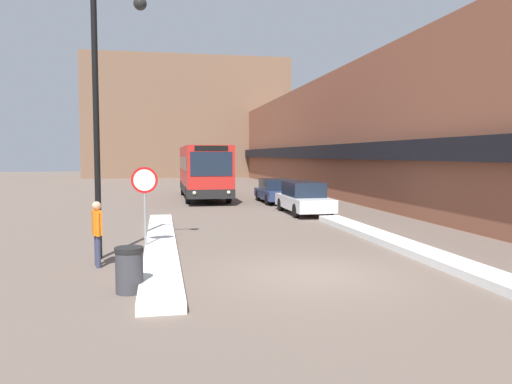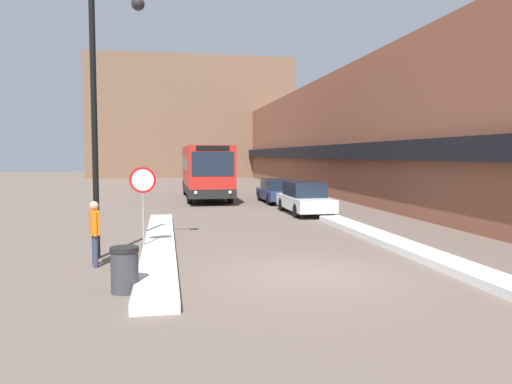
{
  "view_description": "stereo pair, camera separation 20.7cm",
  "coord_description": "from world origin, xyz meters",
  "px_view_note": "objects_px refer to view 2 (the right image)",
  "views": [
    {
      "loc": [
        -3.58,
        -11.21,
        2.83
      ],
      "look_at": [
        0.16,
        8.34,
        1.36
      ],
      "focal_mm": 35.0,
      "sensor_mm": 36.0,
      "label": 1
    },
    {
      "loc": [
        -3.37,
        -11.25,
        2.83
      ],
      "look_at": [
        0.16,
        8.34,
        1.36
      ],
      "focal_mm": 35.0,
      "sensor_mm": 36.0,
      "label": 2
    }
  ],
  "objects_px": {
    "city_bus": "(206,171)",
    "trash_bin": "(125,269)",
    "parked_car_middle": "(278,191)",
    "pedestrian": "(95,227)",
    "stop_sign": "(143,190)",
    "parked_car_front": "(305,198)",
    "street_lamp": "(104,97)"
  },
  "relations": [
    {
      "from": "city_bus",
      "to": "pedestrian",
      "type": "xyz_separation_m",
      "value": [
        -4.33,
        -19.39,
        -0.82
      ]
    },
    {
      "from": "parked_car_front",
      "to": "parked_car_middle",
      "type": "distance_m",
      "value": 5.82
    },
    {
      "from": "stop_sign",
      "to": "parked_car_front",
      "type": "bearing_deg",
      "value": 49.27
    },
    {
      "from": "street_lamp",
      "to": "pedestrian",
      "type": "height_order",
      "value": "street_lamp"
    },
    {
      "from": "parked_car_front",
      "to": "pedestrian",
      "type": "relative_size",
      "value": 2.83
    },
    {
      "from": "parked_car_front",
      "to": "stop_sign",
      "type": "distance_m",
      "value": 11.15
    },
    {
      "from": "city_bus",
      "to": "trash_bin",
      "type": "height_order",
      "value": "city_bus"
    },
    {
      "from": "city_bus",
      "to": "stop_sign",
      "type": "xyz_separation_m",
      "value": [
        -3.19,
        -17.67,
        -0.01
      ]
    },
    {
      "from": "parked_car_middle",
      "to": "pedestrian",
      "type": "distance_m",
      "value": 18.02
    },
    {
      "from": "trash_bin",
      "to": "pedestrian",
      "type": "bearing_deg",
      "value": 109.74
    },
    {
      "from": "street_lamp",
      "to": "trash_bin",
      "type": "distance_m",
      "value": 5.39
    },
    {
      "from": "city_bus",
      "to": "parked_car_front",
      "type": "distance_m",
      "value": 10.16
    },
    {
      "from": "parked_car_front",
      "to": "street_lamp",
      "type": "bearing_deg",
      "value": -132.0
    },
    {
      "from": "parked_car_middle",
      "to": "trash_bin",
      "type": "relative_size",
      "value": 4.75
    },
    {
      "from": "trash_bin",
      "to": "parked_car_middle",
      "type": "bearing_deg",
      "value": 68.16
    },
    {
      "from": "pedestrian",
      "to": "parked_car_middle",
      "type": "bearing_deg",
      "value": 138.97
    },
    {
      "from": "parked_car_middle",
      "to": "parked_car_front",
      "type": "bearing_deg",
      "value": -90.0
    },
    {
      "from": "parked_car_middle",
      "to": "stop_sign",
      "type": "bearing_deg",
      "value": -116.97
    },
    {
      "from": "city_bus",
      "to": "parked_car_front",
      "type": "height_order",
      "value": "city_bus"
    },
    {
      "from": "parked_car_front",
      "to": "pedestrian",
      "type": "bearing_deg",
      "value": -129.6
    },
    {
      "from": "city_bus",
      "to": "trash_bin",
      "type": "relative_size",
      "value": 11.08
    },
    {
      "from": "parked_car_middle",
      "to": "city_bus",
      "type": "bearing_deg",
      "value": 139.66
    },
    {
      "from": "pedestrian",
      "to": "street_lamp",
      "type": "bearing_deg",
      "value": 156.77
    },
    {
      "from": "parked_car_middle",
      "to": "trash_bin",
      "type": "xyz_separation_m",
      "value": [
        -7.44,
        -18.56,
        -0.23
      ]
    },
    {
      "from": "trash_bin",
      "to": "stop_sign",
      "type": "bearing_deg",
      "value": 87.38
    },
    {
      "from": "stop_sign",
      "to": "trash_bin",
      "type": "xyz_separation_m",
      "value": [
        -0.2,
        -4.33,
        -1.33
      ]
    },
    {
      "from": "city_bus",
      "to": "trash_bin",
      "type": "bearing_deg",
      "value": -98.76
    },
    {
      "from": "street_lamp",
      "to": "pedestrian",
      "type": "relative_size",
      "value": 4.3
    },
    {
      "from": "city_bus",
      "to": "parked_car_middle",
      "type": "height_order",
      "value": "city_bus"
    },
    {
      "from": "stop_sign",
      "to": "trash_bin",
      "type": "relative_size",
      "value": 2.62
    },
    {
      "from": "street_lamp",
      "to": "pedestrian",
      "type": "bearing_deg",
      "value": -99.91
    },
    {
      "from": "stop_sign",
      "to": "city_bus",
      "type": "bearing_deg",
      "value": 79.75
    }
  ]
}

